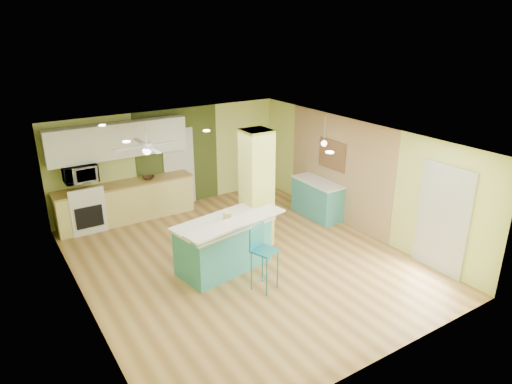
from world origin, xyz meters
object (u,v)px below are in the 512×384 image
fruit_bowl (149,178)px  canister (227,216)px  bar_stool (261,248)px  side_counter (317,198)px  peninsula (224,244)px

fruit_bowl → canister: 3.18m
bar_stool → fruit_bowl: (-0.49, 4.20, 0.18)m
side_counter → canister: 3.21m
side_counter → canister: (-3.01, -0.93, 0.59)m
side_counter → canister: bearing=-162.9°
bar_stool → canister: bearing=74.3°
peninsula → side_counter: size_ratio=1.53×
bar_stool → fruit_bowl: bar_stool is taller
peninsula → side_counter: (3.14, 1.02, -0.07)m
peninsula → fruit_bowl: 3.29m
fruit_bowl → canister: canister is taller
peninsula → bar_stool: bar_stool is taller
peninsula → canister: same height
peninsula → bar_stool: 1.02m
peninsula → canister: size_ratio=13.11×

